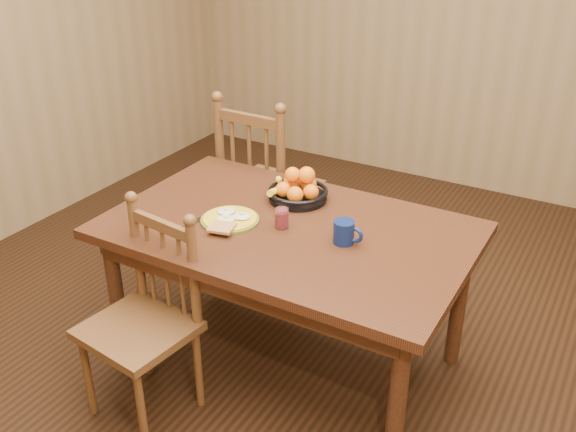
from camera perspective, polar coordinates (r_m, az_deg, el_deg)
The scene contains 10 objects.
room at distance 2.61m, azimuth 0.00°, elevation 10.81°, with size 4.52×5.02×2.72m.
dining_table at distance 2.88m, azimuth 0.00°, elevation -2.39°, with size 1.60×1.00×0.75m.
chair_far at distance 3.73m, azimuth -1.91°, elevation 2.51°, with size 0.50×0.48×1.08m.
chair_near at distance 2.81m, azimuth -12.63°, elevation -9.13°, with size 0.47×0.45×0.93m.
breakfast_plate at distance 2.88m, azimuth -5.21°, elevation -0.29°, with size 0.26×0.30×0.04m.
fork at distance 2.88m, azimuth -8.75°, elevation -0.72°, with size 0.06×0.18×0.00m.
spoon at distance 2.92m, azimuth -5.09°, elevation 0.02°, with size 0.06×0.15×0.01m.
coffee_mug at distance 2.69m, azimuth 5.07°, elevation -1.44°, with size 0.13×0.09×0.10m.
juice_glass at distance 2.81m, azimuth -0.55°, elevation -0.24°, with size 0.06×0.06×0.09m.
fruit_bowl at distance 3.06m, azimuth 0.86°, elevation 2.37°, with size 0.29×0.29×0.17m.
Camera 1 is at (1.25, -2.17, 2.09)m, focal length 40.00 mm.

